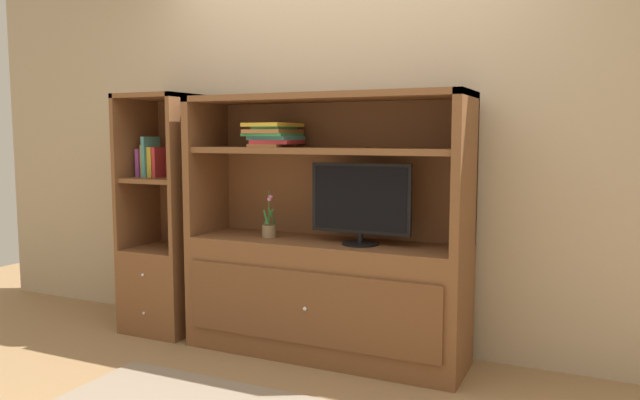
% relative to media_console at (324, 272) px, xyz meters
% --- Properties ---
extents(ground_plane, '(8.00, 8.00, 0.00)m').
position_rel_media_console_xyz_m(ground_plane, '(0.00, -0.40, -0.51)').
color(ground_plane, '#99754C').
extents(painted_rear_wall, '(6.00, 0.10, 2.80)m').
position_rel_media_console_xyz_m(painted_rear_wall, '(0.00, 0.35, 0.89)').
color(painted_rear_wall, tan).
rests_on(painted_rear_wall, ground_plane).
extents(media_console, '(1.71, 0.49, 1.56)m').
position_rel_media_console_xyz_m(media_console, '(0.00, 0.00, 0.00)').
color(media_console, brown).
rests_on(media_console, ground_plane).
extents(tv_monitor, '(0.60, 0.21, 0.47)m').
position_rel_media_console_xyz_m(tv_monitor, '(0.24, -0.03, 0.44)').
color(tv_monitor, black).
rests_on(tv_monitor, media_console).
extents(potted_plant, '(0.09, 0.10, 0.29)m').
position_rel_media_console_xyz_m(potted_plant, '(-0.36, -0.03, 0.25)').
color(potted_plant, '#8C7251').
rests_on(potted_plant, media_console).
extents(magazine_stack, '(0.30, 0.34, 0.14)m').
position_rel_media_console_xyz_m(magazine_stack, '(-0.33, -0.00, 0.82)').
color(magazine_stack, '#A56638').
rests_on(magazine_stack, media_console).
extents(bookshelf_tall, '(0.48, 0.47, 1.59)m').
position_rel_media_console_xyz_m(bookshelf_tall, '(-1.18, 0.01, 0.01)').
color(bookshelf_tall, brown).
rests_on(bookshelf_tall, ground_plane).
extents(upright_book_row, '(0.16, 0.17, 0.27)m').
position_rel_media_console_xyz_m(upright_book_row, '(-1.28, -0.00, 0.65)').
color(upright_book_row, purple).
rests_on(upright_book_row, bookshelf_tall).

